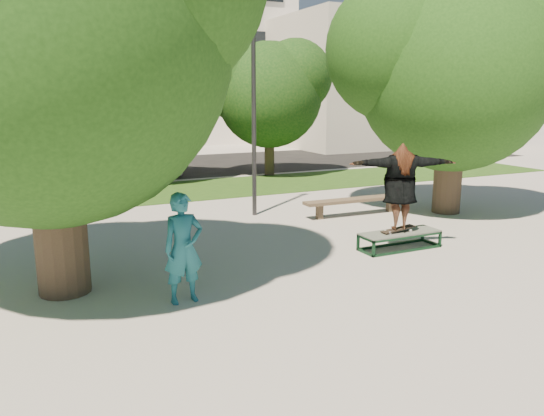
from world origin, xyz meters
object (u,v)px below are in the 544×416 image
car_grey (92,156)px  tree_right (451,62)px  car_silver_b (156,157)px  lamppost (254,98)px  grind_box (400,240)px  bystander (183,248)px  bench (356,201)px  car_dark (123,151)px  tree_left (35,15)px

car_grey → tree_right: bearing=-64.7°
tree_right → car_silver_b: bearing=115.6°
lamppost → grind_box: bearing=-71.0°
grind_box → bystander: 5.13m
lamppost → car_silver_b: bearing=93.0°
bystander → bench: bystander is taller
car_grey → car_silver_b: 2.59m
lamppost → bench: lamppost is taller
bystander → bench: size_ratio=0.57×
tree_right → bench: (-2.42, 0.69, -3.70)m
lamppost → car_silver_b: 9.73m
car_grey → car_silver_b: (2.50, -0.66, -0.09)m
tree_right → bystander: size_ratio=3.68×
grind_box → car_grey: size_ratio=0.34×
tree_right → grind_box: bearing=-144.6°
tree_right → car_dark: (-6.42, 13.42, -3.34)m
tree_right → lamppost: 5.36m
lamppost → grind_box: 5.47m
lamppost → car_dark: bearing=97.4°
tree_left → car_dark: bearing=76.2°
bystander → car_grey: 15.31m
tree_left → car_silver_b: 14.62m
tree_right → car_grey: tree_right is taller
tree_right → tree_left: bearing=-169.0°
bench → car_grey: 12.55m
car_grey → grind_box: bearing=-80.8°
grind_box → car_dark: car_dark is taller
tree_right → car_grey: size_ratio=1.21×
tree_left → bench: tree_left is taller
tree_right → lamppost: tree_right is taller
lamppost → bench: 3.91m
bystander → bench: bearing=29.7°
lamppost → bystander: 6.71m
grind_box → car_silver_b: bearing=98.3°
tree_right → bystander: (-8.42, -3.34, -3.21)m
bench → grind_box: bearing=-106.3°
tree_left → tree_right: bearing=11.0°
bench → tree_left: bearing=-159.5°
grind_box → car_grey: 15.09m
grind_box → car_dark: size_ratio=0.40×
tree_left → lamppost: (5.29, 3.91, -1.27)m
car_silver_b → tree_right: bearing=-56.7°
car_dark → car_grey: bearing=-145.5°
car_grey → tree_left: bearing=-107.5°
grind_box → car_grey: (-4.50, 14.40, 0.56)m
bystander → lamppost: bearing=52.1°
grind_box → bench: bench is taller
tree_right → car_grey: bearing=123.5°
bystander → car_silver_b: 14.95m
lamppost → car_grey: size_ratio=1.14×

